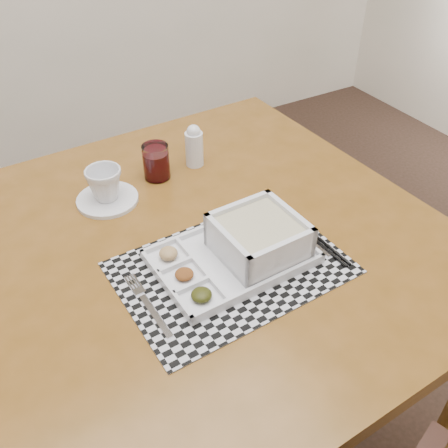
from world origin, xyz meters
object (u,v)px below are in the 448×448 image
(serving_tray, at_px, (250,245))
(creamer_bottle, at_px, (194,146))
(dining_table, at_px, (199,263))
(juice_glass, at_px, (156,163))
(cup, at_px, (105,184))

(serving_tray, height_order, creamer_bottle, creamer_bottle)
(dining_table, distance_m, creamer_bottle, 0.33)
(juice_glass, bearing_deg, creamer_bottle, 3.48)
(serving_tray, xyz_separation_m, juice_glass, (-0.04, 0.38, 0.01))
(juice_glass, distance_m, creamer_bottle, 0.11)
(cup, xyz_separation_m, creamer_bottle, (0.26, 0.04, 0.01))
(cup, height_order, juice_glass, juice_glass)
(dining_table, bearing_deg, cup, 119.30)
(serving_tray, bearing_deg, creamer_bottle, 79.24)
(juice_glass, height_order, creamer_bottle, creamer_bottle)
(dining_table, xyz_separation_m, juice_glass, (0.02, 0.27, 0.12))
(dining_table, relative_size, juice_glass, 11.87)
(dining_table, height_order, cup, cup)
(juice_glass, bearing_deg, serving_tray, -84.16)
(cup, height_order, creamer_bottle, creamer_bottle)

